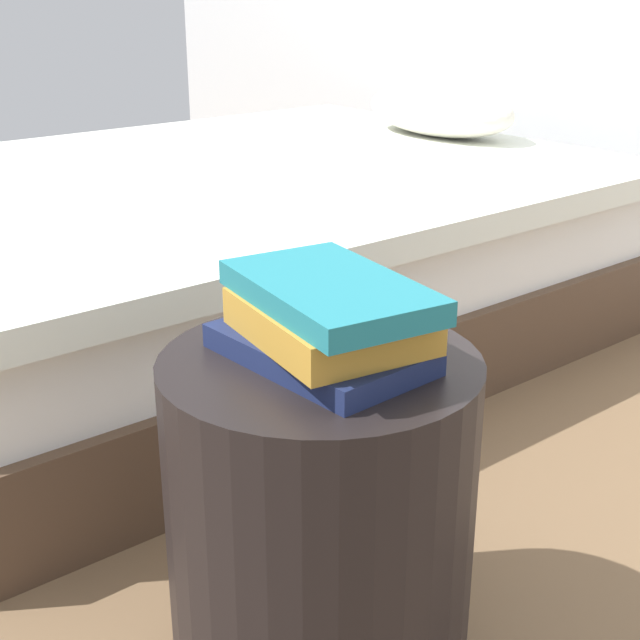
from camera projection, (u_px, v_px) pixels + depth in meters
bed at (235, 249)px, 2.47m from camera, size 1.54×2.01×0.62m
side_table at (320, 517)px, 1.25m from camera, size 0.43×0.43×0.48m
book_navy at (320, 350)px, 1.15m from camera, size 0.28×0.18×0.03m
book_ochre at (330, 320)px, 1.14m from camera, size 0.27×0.23×0.05m
book_teal at (330, 291)px, 1.12m from camera, size 0.31×0.22×0.03m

